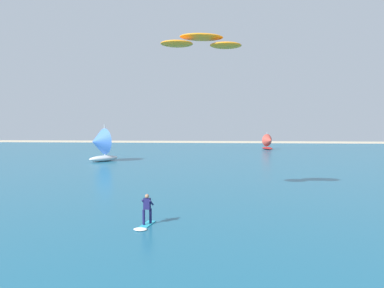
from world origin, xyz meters
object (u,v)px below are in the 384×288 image
(kite, at_px, (202,42))
(sailboat_center_horizon, at_px, (269,142))
(sailboat_far_right, at_px, (99,145))
(kitesurfer, at_px, (146,215))

(kite, xyz_separation_m, sailboat_center_horizon, (11.57, 49.65, -9.33))
(kite, bearing_deg, sailboat_far_right, 122.24)
(kitesurfer, distance_m, kite, 12.30)
(kitesurfer, distance_m, sailboat_center_horizon, 57.48)
(sailboat_center_horizon, bearing_deg, sailboat_far_right, -137.65)
(kitesurfer, bearing_deg, kite, 66.09)
(kite, xyz_separation_m, sailboat_far_right, (-15.66, 24.83, -8.56))
(kite, relative_size, sailboat_far_right, 1.10)
(kitesurfer, xyz_separation_m, kite, (2.67, 6.02, 10.39))
(kitesurfer, height_order, sailboat_far_right, sailboat_far_right)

